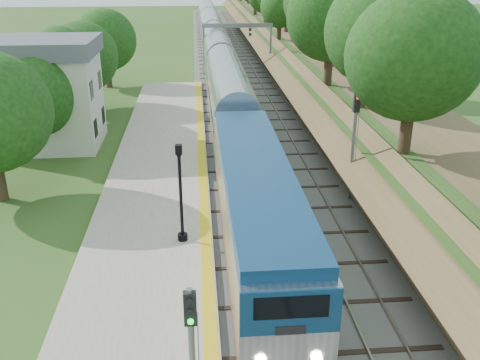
{
  "coord_description": "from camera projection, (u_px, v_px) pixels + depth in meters",
  "views": [
    {
      "loc": [
        -2.58,
        -9.99,
        13.25
      ],
      "look_at": [
        -0.5,
        15.08,
        2.8
      ],
      "focal_mm": 40.0,
      "sensor_mm": 36.0,
      "label": 1
    }
  ],
  "objects": [
    {
      "name": "trackbed",
      "position": [
        231.0,
        68.0,
        69.83
      ],
      "size": [
        9.5,
        170.0,
        0.28
      ],
      "color": "#4C4944",
      "rests_on": "ground"
    },
    {
      "name": "platform",
      "position": [
        152.0,
        221.0,
        28.73
      ],
      "size": [
        6.4,
        68.0,
        0.38
      ],
      "primitive_type": "cube",
      "color": "gray",
      "rests_on": "ground"
    },
    {
      "name": "yellow_stripe",
      "position": [
        205.0,
        216.0,
        28.88
      ],
      "size": [
        0.55,
        68.0,
        0.01
      ],
      "primitive_type": "cube",
      "color": "gold",
      "rests_on": "platform"
    },
    {
      "name": "embankment",
      "position": [
        294.0,
        52.0,
        69.74
      ],
      "size": [
        10.64,
        170.0,
        11.7
      ],
      "color": "brown",
      "rests_on": "ground"
    },
    {
      "name": "station_building",
      "position": [
        42.0,
        93.0,
        39.45
      ],
      "size": [
        8.6,
        6.6,
        8.0
      ],
      "color": "beige",
      "rests_on": "ground"
    },
    {
      "name": "signal_gantry",
      "position": [
        237.0,
        35.0,
        63.43
      ],
      "size": [
        8.4,
        0.38,
        6.2
      ],
      "color": "slate",
      "rests_on": "ground"
    },
    {
      "name": "trees_behind_platform",
      "position": [
        49.0,
        121.0,
        30.91
      ],
      "size": [
        7.82,
        53.32,
        7.21
      ],
      "color": "#332316",
      "rests_on": "ground"
    },
    {
      "name": "train",
      "position": [
        217.0,
        59.0,
        62.54
      ],
      "size": [
        3.09,
        102.72,
        4.54
      ],
      "color": "black",
      "rests_on": "trackbed"
    },
    {
      "name": "lamppost_far",
      "position": [
        181.0,
        199.0,
        25.58
      ],
      "size": [
        0.49,
        0.49,
        4.96
      ],
      "color": "black",
      "rests_on": "platform"
    },
    {
      "name": "signal_platform",
      "position": [
        192.0,
        358.0,
        13.75
      ],
      "size": [
        0.32,
        0.25,
        5.47
      ],
      "color": "slate",
      "rests_on": "platform"
    },
    {
      "name": "signal_farside",
      "position": [
        354.0,
        136.0,
        30.07
      ],
      "size": [
        0.35,
        0.28,
        6.4
      ],
      "color": "slate",
      "rests_on": "ground"
    }
  ]
}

